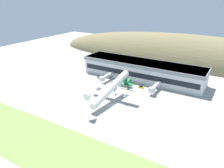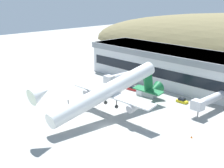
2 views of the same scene
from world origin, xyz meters
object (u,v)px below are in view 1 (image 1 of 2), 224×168
at_px(service_car_2, 99,78).
at_px(traffic_cone_0, 154,105).
at_px(service_car_1, 141,87).
at_px(service_car_0, 114,82).
at_px(cargo_airplane, 112,88).
at_px(fuel_truck, 123,84).
at_px(jetway_1, 155,87).
at_px(jetway_0, 106,76).
at_px(terminal_building, 142,69).

bearing_deg(service_car_2, traffic_cone_0, -21.10).
bearing_deg(service_car_1, service_car_2, -179.71).
distance_m(service_car_0, service_car_2, 14.49).
height_order(cargo_airplane, service_car_1, cargo_airplane).
bearing_deg(service_car_1, fuel_truck, -163.15).
bearing_deg(cargo_airplane, fuel_truck, 100.06).
bearing_deg(jetway_1, traffic_cone_0, -70.62).
relative_size(jetway_0, cargo_airplane, 0.32).
xyz_separation_m(jetway_0, service_car_2, (-7.77, 2.04, -3.34)).
relative_size(terminal_building, traffic_cone_0, 163.03).
xyz_separation_m(jetway_1, service_car_1, (-10.56, 2.09, -3.36)).
relative_size(terminal_building, cargo_airplane, 1.89).
height_order(jetway_0, service_car_2, jetway_0).
height_order(service_car_2, traffic_cone_0, service_car_2).
relative_size(jetway_1, service_car_0, 3.66).
bearing_deg(service_car_0, fuel_truck, -10.78).
height_order(cargo_airplane, fuel_truck, cargo_airplane).
distance_m(jetway_0, service_car_1, 28.09).
xyz_separation_m(cargo_airplane, service_car_2, (-27.10, 25.75, -7.02)).
bearing_deg(traffic_cone_0, jetway_0, 157.84).
relative_size(terminal_building, fuel_truck, 12.09).
height_order(jetway_1, service_car_1, jetway_1).
bearing_deg(service_car_0, jetway_1, -0.02).
height_order(service_car_1, traffic_cone_0, service_car_1).
bearing_deg(traffic_cone_0, jetway_1, 109.38).
relative_size(terminal_building, service_car_2, 23.48).
height_order(jetway_0, cargo_airplane, cargo_airplane).
xyz_separation_m(service_car_2, traffic_cone_0, (52.60, -20.30, -0.38)).
bearing_deg(jetway_0, service_car_0, 1.16).
bearing_deg(service_car_1, terminal_building, 113.36).
distance_m(jetway_0, fuel_truck, 15.69).
height_order(fuel_truck, traffic_cone_0, fuel_truck).
xyz_separation_m(jetway_1, cargo_airplane, (-19.03, -23.84, 3.68)).
xyz_separation_m(fuel_truck, traffic_cone_0, (29.44, -16.72, -1.09)).
bearing_deg(service_car_2, fuel_truck, -8.78).
xyz_separation_m(jetway_0, service_car_0, (6.60, 0.13, -3.33)).
xyz_separation_m(jetway_1, service_car_2, (-46.13, 1.91, -3.34)).
relative_size(jetway_1, cargo_airplane, 0.32).
relative_size(jetway_0, service_car_2, 4.03).
relative_size(terminal_building, jetway_1, 5.91).
distance_m(service_car_1, traffic_cone_0, 26.64).
relative_size(terminal_building, service_car_1, 24.12).
distance_m(jetway_1, traffic_cone_0, 19.84).
relative_size(service_car_0, fuel_truck, 0.56).
distance_m(fuel_truck, traffic_cone_0, 33.87).
bearing_deg(jetway_0, fuel_truck, -5.72).
distance_m(terminal_building, jetway_0, 28.37).
bearing_deg(cargo_airplane, service_car_1, 71.91).
height_order(jetway_0, service_car_1, jetway_0).
xyz_separation_m(jetway_0, cargo_airplane, (19.33, -23.72, 3.68)).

